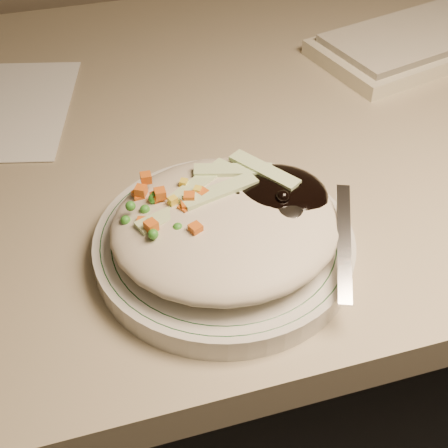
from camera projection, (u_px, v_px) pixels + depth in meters
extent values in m
cube|color=gray|center=(238.00, 128.00, 0.73)|extent=(1.40, 0.70, 0.04)
cylinder|color=beige|center=(224.00, 246.00, 0.54)|extent=(0.22, 0.22, 0.02)
torus|color=#144723|center=(224.00, 238.00, 0.53)|extent=(0.21, 0.21, 0.00)
torus|color=#144723|center=(224.00, 238.00, 0.53)|extent=(0.19, 0.19, 0.00)
ellipsoid|color=#BDB199|center=(226.00, 224.00, 0.52)|extent=(0.19, 0.18, 0.04)
ellipsoid|color=black|center=(271.00, 199.00, 0.53)|extent=(0.10, 0.09, 0.03)
ellipsoid|color=orange|center=(167.00, 217.00, 0.52)|extent=(0.08, 0.08, 0.02)
sphere|color=black|center=(237.00, 198.00, 0.52)|extent=(0.01, 0.01, 0.01)
sphere|color=black|center=(268.00, 187.00, 0.53)|extent=(0.01, 0.01, 0.01)
sphere|color=black|center=(296.00, 184.00, 0.53)|extent=(0.01, 0.01, 0.01)
sphere|color=black|center=(283.00, 181.00, 0.54)|extent=(0.01, 0.01, 0.01)
sphere|color=black|center=(283.00, 197.00, 0.51)|extent=(0.01, 0.01, 0.01)
sphere|color=black|center=(268.00, 193.00, 0.53)|extent=(0.01, 0.01, 0.01)
sphere|color=black|center=(276.00, 183.00, 0.54)|extent=(0.01, 0.01, 0.01)
cube|color=#D05C17|center=(160.00, 194.00, 0.51)|extent=(0.01, 0.01, 0.01)
cube|color=#D05C17|center=(185.00, 217.00, 0.50)|extent=(0.01, 0.01, 0.01)
cube|color=#D05C17|center=(141.00, 191.00, 0.52)|extent=(0.01, 0.01, 0.01)
cube|color=#D05C17|center=(189.00, 198.00, 0.51)|extent=(0.01, 0.01, 0.01)
cube|color=#D05C17|center=(187.00, 206.00, 0.50)|extent=(0.01, 0.01, 0.01)
cube|color=#D05C17|center=(138.00, 195.00, 0.53)|extent=(0.01, 0.01, 0.01)
cube|color=#D05C17|center=(157.00, 197.00, 0.51)|extent=(0.01, 0.01, 0.01)
cube|color=#D05C17|center=(185.00, 210.00, 0.51)|extent=(0.01, 0.01, 0.01)
cube|color=#D05C17|center=(202.00, 194.00, 0.52)|extent=(0.01, 0.01, 0.01)
cube|color=#D05C17|center=(146.00, 178.00, 0.52)|extent=(0.01, 0.01, 0.01)
cube|color=#D05C17|center=(151.00, 226.00, 0.49)|extent=(0.01, 0.01, 0.01)
cube|color=#D05C17|center=(196.00, 229.00, 0.48)|extent=(0.01, 0.01, 0.01)
cube|color=#D05C17|center=(143.00, 223.00, 0.50)|extent=(0.01, 0.01, 0.01)
cube|color=#D05C17|center=(140.00, 198.00, 0.53)|extent=(0.01, 0.01, 0.01)
sphere|color=#388C28|center=(184.00, 204.00, 0.51)|extent=(0.01, 0.01, 0.01)
sphere|color=#388C28|center=(153.00, 234.00, 0.48)|extent=(0.01, 0.01, 0.01)
sphere|color=#388C28|center=(145.00, 210.00, 0.51)|extent=(0.01, 0.01, 0.01)
sphere|color=#388C28|center=(130.00, 206.00, 0.50)|extent=(0.01, 0.01, 0.01)
sphere|color=#388C28|center=(179.00, 201.00, 0.52)|extent=(0.01, 0.01, 0.01)
sphere|color=#388C28|center=(196.00, 227.00, 0.50)|extent=(0.01, 0.01, 0.01)
sphere|color=#388C28|center=(167.00, 213.00, 0.51)|extent=(0.01, 0.01, 0.01)
sphere|color=#388C28|center=(164.00, 231.00, 0.50)|extent=(0.01, 0.01, 0.01)
sphere|color=#388C28|center=(126.00, 220.00, 0.50)|extent=(0.01, 0.01, 0.01)
sphere|color=#388C28|center=(155.00, 196.00, 0.51)|extent=(0.01, 0.01, 0.01)
sphere|color=#388C28|center=(153.00, 199.00, 0.51)|extent=(0.01, 0.01, 0.01)
sphere|color=#388C28|center=(150.00, 223.00, 0.50)|extent=(0.01, 0.01, 0.01)
sphere|color=#388C28|center=(178.00, 228.00, 0.49)|extent=(0.01, 0.01, 0.01)
sphere|color=#388C28|center=(201.00, 185.00, 0.53)|extent=(0.01, 0.01, 0.01)
cube|color=yellow|center=(177.00, 201.00, 0.52)|extent=(0.01, 0.01, 0.01)
cube|color=yellow|center=(197.00, 201.00, 0.51)|extent=(0.01, 0.01, 0.01)
cube|color=yellow|center=(164.00, 201.00, 0.52)|extent=(0.01, 0.01, 0.01)
cube|color=yellow|center=(173.00, 201.00, 0.51)|extent=(0.01, 0.01, 0.01)
cube|color=yellow|center=(168.00, 215.00, 0.51)|extent=(0.01, 0.01, 0.01)
cube|color=yellow|center=(198.00, 191.00, 0.52)|extent=(0.01, 0.01, 0.01)
cube|color=yellow|center=(184.00, 183.00, 0.53)|extent=(0.01, 0.01, 0.01)
cube|color=yellow|center=(179.00, 214.00, 0.51)|extent=(0.01, 0.01, 0.01)
cube|color=#B2D18C|center=(201.00, 181.00, 0.53)|extent=(0.06, 0.05, 0.00)
cube|color=#B2D18C|center=(233.00, 170.00, 0.54)|extent=(0.07, 0.03, 0.00)
cube|color=#B2D18C|center=(175.00, 212.00, 0.50)|extent=(0.07, 0.04, 0.00)
cube|color=#B2D18C|center=(264.00, 170.00, 0.54)|extent=(0.05, 0.07, 0.00)
cube|color=#B2D18C|center=(233.00, 217.00, 0.51)|extent=(0.07, 0.02, 0.00)
cube|color=#B2D18C|center=(220.00, 191.00, 0.52)|extent=(0.07, 0.03, 0.00)
ellipsoid|color=silver|center=(284.00, 207.00, 0.51)|extent=(0.05, 0.06, 0.01)
cube|color=silver|center=(344.00, 242.00, 0.50)|extent=(0.05, 0.11, 0.03)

